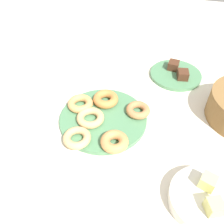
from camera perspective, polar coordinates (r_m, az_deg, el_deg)
ground_plane at (r=0.82m, az=-2.04°, el=-1.91°), size 2.40×2.40×0.00m
donut_plate at (r=0.81m, az=-2.05°, el=-1.53°), size 0.29×0.29×0.02m
donut_0 at (r=0.85m, az=-1.49°, el=3.03°), size 0.12×0.12×0.03m
donut_1 at (r=0.82m, az=6.08°, el=0.46°), size 0.11×0.11×0.02m
donut_2 at (r=0.79m, az=-5.06°, el=-1.37°), size 0.12×0.12×0.02m
donut_3 at (r=0.74m, az=-8.17°, el=-5.98°), size 0.09×0.09×0.02m
donut_4 at (r=0.72m, az=0.57°, el=-6.92°), size 0.09×0.09×0.03m
donut_5 at (r=0.84m, az=-7.41°, el=1.96°), size 0.12×0.12×0.03m
cake_plate at (r=1.03m, az=14.62°, el=8.42°), size 0.20×0.20×0.01m
brownie_near at (r=1.04m, az=14.12°, el=10.54°), size 0.05×0.05×0.03m
brownie_far at (r=1.00m, az=16.20°, el=8.38°), size 0.05×0.05×0.03m
fruit_bowl at (r=0.67m, az=20.73°, el=-18.65°), size 0.17×0.17×0.03m
melon_chunk_left at (r=0.66m, az=21.49°, el=-14.90°), size 0.05×0.05×0.04m
melon_chunk_right at (r=0.63m, az=22.81°, el=-19.70°), size 0.05×0.05×0.04m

